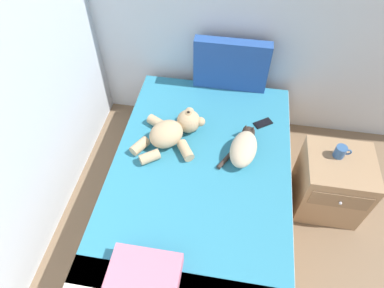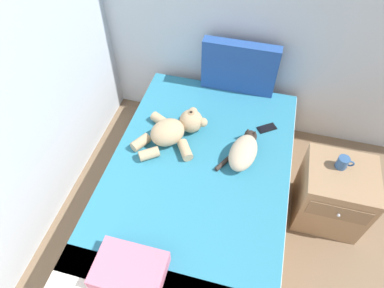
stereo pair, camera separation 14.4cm
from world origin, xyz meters
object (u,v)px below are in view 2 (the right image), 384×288
object	(u,v)px
patterned_cushion	(239,68)
teddy_bear	(174,130)
cat	(244,151)
nightstand	(332,195)
cell_phone	(267,128)
bed	(197,193)
throw_pillow	(130,270)
mug	(343,163)

from	to	relation	value
patterned_cushion	teddy_bear	distance (m)	0.79
cat	nightstand	xyz separation A→B (m)	(0.72, 0.00, -0.31)
cell_phone	bed	bearing A→B (deg)	-127.74
bed	teddy_bear	xyz separation A→B (m)	(-0.25, 0.29, 0.35)
cat	cell_phone	world-z (taller)	cat
cat	throw_pillow	distance (m)	1.12
bed	nightstand	xyz separation A→B (m)	(1.01, 0.23, 0.02)
patterned_cushion	cat	bearing A→B (deg)	-76.90
cat	mug	distance (m)	0.69
patterned_cushion	mug	world-z (taller)	patterned_cushion
teddy_bear	cell_phone	distance (m)	0.74
cell_phone	throw_pillow	world-z (taller)	throw_pillow
cell_phone	mug	size ratio (longest dim) A/B	1.35
bed	nightstand	distance (m)	1.04
bed	patterned_cushion	bearing A→B (deg)	83.06
bed	cell_phone	xyz separation A→B (m)	(0.44, 0.56, 0.27)
bed	nightstand	bearing A→B (deg)	12.95
patterned_cushion	throw_pillow	distance (m)	1.79
throw_pillow	nightstand	bearing A→B (deg)	39.85
patterned_cushion	cat	distance (m)	0.79
patterned_cushion	cell_phone	distance (m)	0.57
cell_phone	throw_pillow	distance (m)	1.49
teddy_bear	throw_pillow	bearing A→B (deg)	-87.23
nightstand	mug	bearing A→B (deg)	118.85
cell_phone	nightstand	world-z (taller)	nightstand
patterned_cushion	teddy_bear	bearing A→B (deg)	-118.32
throw_pillow	nightstand	distance (m)	1.61
nightstand	mug	xyz separation A→B (m)	(-0.03, 0.06, 0.33)
bed	mug	distance (m)	1.08
bed	cat	xyz separation A→B (m)	(0.29, 0.23, 0.33)
patterned_cushion	cell_phone	xyz separation A→B (m)	(0.32, -0.42, -0.22)
cat	nightstand	world-z (taller)	cat
mug	cat	bearing A→B (deg)	-175.03
throw_pillow	nightstand	size ratio (longest dim) A/B	0.72
bed	teddy_bear	bearing A→B (deg)	130.58
throw_pillow	mug	bearing A→B (deg)	42.10
teddy_bear	cell_phone	world-z (taller)	teddy_bear
mug	cell_phone	bearing A→B (deg)	153.48
cat	throw_pillow	world-z (taller)	cat
patterned_cushion	nightstand	size ratio (longest dim) A/B	1.13
cat	cell_phone	distance (m)	0.37
patterned_cushion	nightstand	xyz separation A→B (m)	(0.90, -0.74, -0.47)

